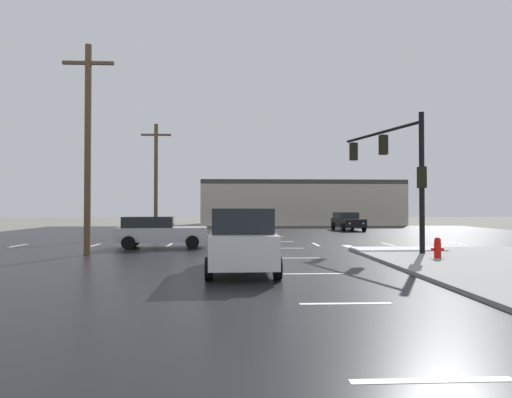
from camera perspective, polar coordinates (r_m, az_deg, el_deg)
ground_plane at (r=23.19m, az=3.23°, el=-6.24°), size 120.00×120.00×0.00m
road_asphalt at (r=23.19m, az=3.23°, el=-6.22°), size 44.00×44.00×0.02m
snow_strip_curbside at (r=20.43m, az=18.59°, el=-6.41°), size 4.00×1.60×0.06m
lane_markings at (r=21.98m, az=6.74°, el=-6.46°), size 36.15×36.15×0.01m
traffic_signal_mast at (r=20.46m, az=18.50°, el=4.78°), size 1.88×5.77×5.97m
fire_hydrant at (r=17.62m, az=23.37°, el=-6.06°), size 0.48×0.26×0.79m
strip_building_background at (r=50.27m, az=5.99°, el=-0.52°), size 22.91×8.00×5.09m
sedan_black at (r=38.02m, az=12.26°, el=-2.90°), size 2.21×4.61×1.58m
sedan_silver at (r=22.05m, az=-13.05°, el=-4.26°), size 4.66×2.36×1.58m
suv_white at (r=13.67m, az=-2.00°, el=-5.29°), size 2.28×4.88×2.03m
utility_pole_mid at (r=19.75m, az=-21.82°, el=6.85°), size 2.20×0.28×9.15m
utility_pole_far at (r=32.00m, az=-13.40°, el=2.96°), size 2.20×0.28×8.22m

